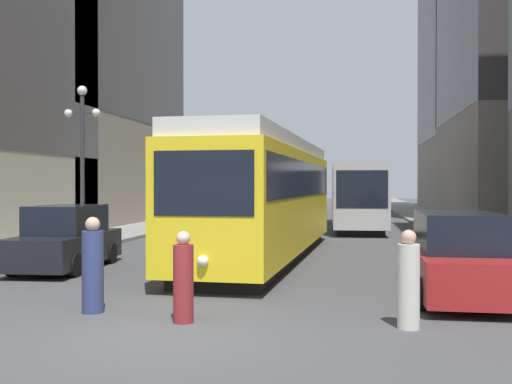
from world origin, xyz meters
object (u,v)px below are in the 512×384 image
object	(u,v)px
pedestrian_crossing_near	(93,268)
pedestrian_crossing_far	(409,283)
streetcar	(267,194)
parked_car_left_mid	(66,240)
transit_bus	(356,193)
parked_car_right_far	(457,258)
lamp_post_left_far	(160,164)
parked_car_left_near	(227,209)
lamp_post_left_near	(82,142)
pedestrian_on_sidewalk	(183,280)

from	to	relation	value
pedestrian_crossing_near	pedestrian_crossing_far	bearing A→B (deg)	-167.52
streetcar	parked_car_left_mid	bearing A→B (deg)	-143.71
pedestrian_crossing_near	parked_car_left_mid	bearing A→B (deg)	-42.99
parked_car_left_mid	transit_bus	bearing A→B (deg)	61.94
streetcar	parked_car_right_far	bearing A→B (deg)	-48.87
lamp_post_left_far	pedestrian_crossing_near	bearing A→B (deg)	-75.28
parked_car_left_near	lamp_post_left_near	size ratio (longest dim) A/B	0.79
lamp_post_left_near	transit_bus	bearing A→B (deg)	51.59
parked_car_right_far	transit_bus	bearing A→B (deg)	-84.16
pedestrian_on_sidewalk	lamp_post_left_far	world-z (taller)	lamp_post_left_far
transit_bus	lamp_post_left_far	xyz separation A→B (m)	(-10.11, -3.66, 1.52)
parked_car_right_far	lamp_post_left_near	distance (m)	14.86
parked_car_right_far	pedestrian_on_sidewalk	bearing A→B (deg)	32.02
parked_car_left_mid	parked_car_right_far	size ratio (longest dim) A/B	0.95
parked_car_right_far	lamp_post_left_far	distance (m)	21.05
parked_car_right_far	pedestrian_crossing_near	bearing A→B (deg)	20.82
parked_car_left_mid	pedestrian_crossing_far	world-z (taller)	parked_car_left_mid
parked_car_right_far	pedestrian_crossing_far	distance (m)	3.28
pedestrian_crossing_far	pedestrian_crossing_near	bearing A→B (deg)	62.29
parked_car_left_mid	pedestrian_crossing_far	xyz separation A→B (m)	(9.02, -5.77, -0.07)
lamp_post_left_near	lamp_post_left_far	world-z (taller)	lamp_post_left_near
parked_car_left_near	lamp_post_left_far	bearing A→B (deg)	-105.34
streetcar	parked_car_left_mid	world-z (taller)	streetcar
parked_car_left_mid	lamp_post_left_far	xyz separation A→B (m)	(-1.90, 14.21, 2.62)
lamp_post_left_far	parked_car_left_mid	bearing A→B (deg)	-82.39
streetcar	lamp_post_left_near	size ratio (longest dim) A/B	2.47
transit_bus	parked_car_right_far	size ratio (longest dim) A/B	2.66
pedestrian_crossing_near	pedestrian_crossing_far	size ratio (longest dim) A/B	1.09
lamp_post_left_far	transit_bus	bearing A→B (deg)	19.92
streetcar	pedestrian_on_sidewalk	distance (m)	9.57
streetcar	pedestrian_crossing_near	world-z (taller)	streetcar
parked_car_left_near	streetcar	bearing A→B (deg)	-76.08
pedestrian_crossing_near	lamp_post_left_near	size ratio (longest dim) A/B	0.30
transit_bus	pedestrian_crossing_far	size ratio (longest dim) A/B	7.81
pedestrian_crossing_near	pedestrian_on_sidewalk	world-z (taller)	pedestrian_crossing_near
streetcar	lamp_post_left_far	bearing A→B (deg)	126.61
transit_bus	pedestrian_on_sidewalk	xyz separation A→B (m)	(-3.04, -23.81, -1.20)
pedestrian_on_sidewalk	lamp_post_left_near	distance (m)	13.54
streetcar	parked_car_left_mid	distance (m)	6.49
parked_car_right_far	streetcar	bearing A→B (deg)	-51.44
transit_bus	lamp_post_left_near	size ratio (longest dim) A/B	2.18
transit_bus	pedestrian_crossing_far	world-z (taller)	transit_bus
streetcar	lamp_post_left_near	bearing A→B (deg)	170.15
pedestrian_crossing_near	pedestrian_on_sidewalk	size ratio (longest dim) A/B	1.13
parked_car_right_far	lamp_post_left_near	size ratio (longest dim) A/B	0.82
lamp_post_left_far	pedestrian_on_sidewalk	bearing A→B (deg)	-70.66
streetcar	pedestrian_crossing_far	world-z (taller)	streetcar
transit_bus	pedestrian_crossing_far	bearing A→B (deg)	-90.32
streetcar	lamp_post_left_near	xyz separation A→B (m)	(-7.20, 1.59, 1.92)
parked_car_left_mid	lamp_post_left_near	size ratio (longest dim) A/B	0.78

